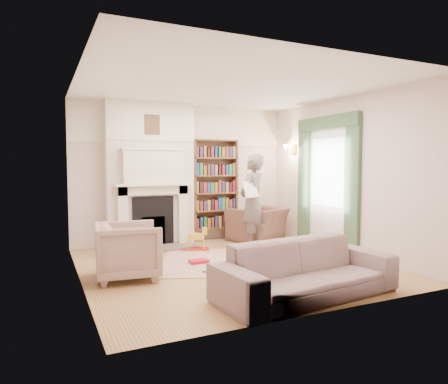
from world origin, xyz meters
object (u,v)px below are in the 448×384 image
paraffin_heater (117,240)px  rocking_horse (196,239)px  bookcase (215,184)px  sofa (307,270)px  armchair_left (128,251)px  coffee_table (320,259)px  armchair_reading (257,224)px  man_reading (252,201)px

paraffin_heater → rocking_horse: size_ratio=1.13×
bookcase → sofa: 3.99m
bookcase → armchair_left: 3.24m
bookcase → paraffin_heater: bookcase is taller
paraffin_heater → bookcase: bearing=17.2°
coffee_table → bookcase: bearing=102.1°
armchair_reading → coffee_table: armchair_reading is taller
sofa → coffee_table: size_ratio=3.26×
paraffin_heater → sofa: bearing=-62.0°
coffee_table → sofa: bearing=-129.8°
rocking_horse → armchair_left: bearing=-116.9°
armchair_left → coffee_table: armchair_left is taller
rocking_horse → bookcase: bearing=71.3°
armchair_reading → coffee_table: (-0.47, -2.65, -0.12)m
coffee_table → rocking_horse: 2.50m
man_reading → coffee_table: 2.15m
sofa → coffee_table: bearing=37.2°
paraffin_heater → rocking_horse: bearing=-8.7°
bookcase → rocking_horse: bookcase is taller
paraffin_heater → rocking_horse: 1.42m
paraffin_heater → armchair_reading: bearing=3.1°
coffee_table → man_reading: bearing=96.5°
sofa → man_reading: man_reading is taller
sofa → bookcase: bearing=77.1°
armchair_left → coffee_table: (2.55, -0.98, -0.17)m
bookcase → armchair_reading: bookcase is taller
sofa → rocking_horse: sofa is taller
coffee_table → paraffin_heater: size_ratio=1.27×
armchair_left → sofa: (1.79, -1.69, -0.06)m
bookcase → sofa: size_ratio=0.81×
man_reading → armchair_left: bearing=-9.7°
sofa → rocking_horse: 3.00m
bookcase → paraffin_heater: size_ratio=3.36×
armchair_left → rocking_horse: bearing=-42.7°
armchair_left → man_reading: bearing=-61.0°
man_reading → paraffin_heater: man_reading is taller
armchair_reading → rocking_horse: bearing=-6.0°
paraffin_heater → coffee_table: bearing=-45.4°
rocking_horse → paraffin_heater: bearing=-166.3°
armchair_left → rocking_horse: armchair_left is taller
bookcase → armchair_reading: size_ratio=1.74×
armchair_reading → rocking_horse: armchair_reading is taller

